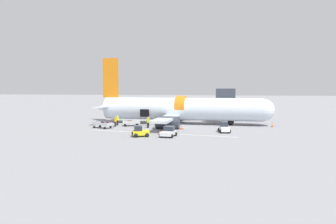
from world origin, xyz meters
The scene contains 16 objects.
ground_plane centered at (0.00, 0.00, 0.00)m, with size 500.00×500.00×0.00m, color gray.
apron_marking_line centered at (-1.65, -7.75, 0.00)m, with size 22.40×2.63×0.01m.
jet_bridge_stub centered at (7.40, 12.09, 4.83)m, with size 3.56×13.10×6.51m.
airplane centered at (-0.99, 4.52, 2.72)m, with size 33.30×25.84×12.32m.
baggage_tug_lead centered at (-3.53, -11.15, 0.62)m, with size 2.64×2.37×1.49m.
baggage_tug_mid centered at (0.24, -10.36, 0.61)m, with size 2.21×3.01×1.38m.
baggage_tug_rear centered at (7.49, -4.65, 0.64)m, with size 2.06×3.01×1.52m.
baggage_cart_loading centered at (-8.52, -0.36, 0.50)m, with size 3.86×2.61×1.03m.
baggage_cart_queued centered at (-12.02, -4.23, 0.56)m, with size 4.22×2.43×1.09m.
ground_crew_loader_a centered at (-4.95, -2.28, 0.96)m, with size 0.58×0.58×1.83m.
ground_crew_loader_b centered at (-5.71, 0.66, 0.87)m, with size 0.41×0.57×1.64m.
ground_crew_driver centered at (-11.24, 0.04, 0.96)m, with size 0.63×0.45×1.82m.
ground_crew_supervisor centered at (-10.93, -1.69, 0.89)m, with size 0.57×0.53×1.70m.
safety_cone_nose centered at (15.38, 3.52, 0.34)m, with size 0.45×0.45×0.73m.
safety_cone_engine_left centered at (-1.35, -8.71, 0.27)m, with size 0.55×0.55×0.58m.
safety_cone_wingtip centered at (0.67, -2.37, 0.26)m, with size 0.60×0.60×0.56m.
Camera 1 is at (8.60, -49.61, 6.47)m, focal length 32.00 mm.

